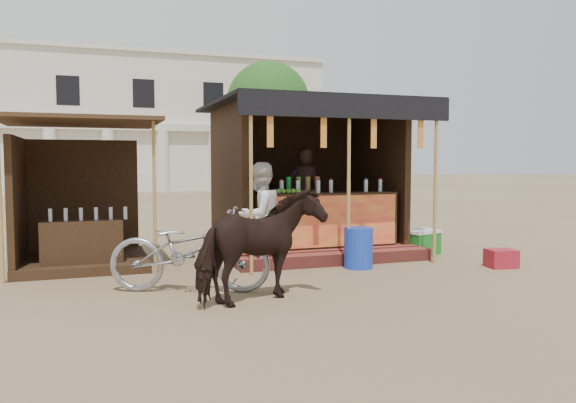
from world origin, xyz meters
The scene contains 11 objects.
ground centered at (0.00, 0.00, 0.00)m, with size 120.00×120.00×0.00m, color #846B4C.
main_stall centered at (1.00, 3.36, 1.03)m, with size 3.60×3.61×2.78m.
secondary_stall centered at (-3.17, 3.24, 0.85)m, with size 2.40×2.40×2.38m.
cow centered at (-0.93, -0.06, 0.69)m, with size 0.75×1.64×1.38m, color black.
motorbike centered at (-1.64, 0.79, 0.56)m, with size 0.74×2.12×1.11m, color gray.
bystander centered at (-0.34, 1.98, 0.85)m, with size 0.83×0.65×1.70m, color silver.
blue_barrel centered at (1.19, 1.56, 0.33)m, with size 0.46×0.46×0.65m, color #193CBF.
red_crate centered at (3.40, 0.85, 0.15)m, with size 0.45×0.36×0.29m, color maroon.
cooler centered at (2.89, 2.39, 0.23)m, with size 0.74×0.61×0.46m.
background_building centered at (-2.00, 29.94, 3.98)m, with size 26.00×7.45×8.18m.
tree centered at (5.81, 22.14, 4.63)m, with size 4.50×4.40×7.00m.
Camera 1 is at (-2.82, -6.51, 1.70)m, focal length 35.00 mm.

